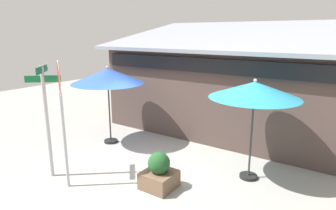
{
  "coord_description": "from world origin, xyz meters",
  "views": [
    {
      "loc": [
        4.68,
        -5.25,
        3.55
      ],
      "look_at": [
        0.22,
        1.2,
        1.6
      ],
      "focal_mm": 31.18,
      "sensor_mm": 36.0,
      "label": 1
    }
  ],
  "objects_px": {
    "street_sign_post": "(46,110)",
    "patio_umbrella_teal_center": "(255,91)",
    "stop_sign": "(61,101)",
    "patio_umbrella_royal_blue_left": "(108,76)",
    "sidewalk_planter": "(159,173)"
  },
  "relations": [
    {
      "from": "street_sign_post",
      "to": "patio_umbrella_teal_center",
      "type": "xyz_separation_m",
      "value": [
        4.16,
        2.73,
        0.51
      ]
    },
    {
      "from": "street_sign_post",
      "to": "stop_sign",
      "type": "bearing_deg",
      "value": -7.77
    },
    {
      "from": "stop_sign",
      "to": "patio_umbrella_teal_center",
      "type": "height_order",
      "value": "stop_sign"
    },
    {
      "from": "stop_sign",
      "to": "patio_umbrella_royal_blue_left",
      "type": "bearing_deg",
      "value": 115.63
    },
    {
      "from": "stop_sign",
      "to": "street_sign_post",
      "type": "bearing_deg",
      "value": 172.23
    },
    {
      "from": "stop_sign",
      "to": "patio_umbrella_teal_center",
      "type": "relative_size",
      "value": 1.19
    },
    {
      "from": "street_sign_post",
      "to": "stop_sign",
      "type": "height_order",
      "value": "stop_sign"
    },
    {
      "from": "stop_sign",
      "to": "sidewalk_planter",
      "type": "xyz_separation_m",
      "value": [
        1.81,
        1.18,
        -1.71
      ]
    },
    {
      "from": "patio_umbrella_royal_blue_left",
      "to": "sidewalk_planter",
      "type": "distance_m",
      "value": 3.86
    },
    {
      "from": "patio_umbrella_royal_blue_left",
      "to": "patio_umbrella_teal_center",
      "type": "relative_size",
      "value": 1.01
    },
    {
      "from": "patio_umbrella_teal_center",
      "to": "street_sign_post",
      "type": "bearing_deg",
      "value": -146.71
    },
    {
      "from": "street_sign_post",
      "to": "patio_umbrella_royal_blue_left",
      "type": "bearing_deg",
      "value": 100.63
    },
    {
      "from": "street_sign_post",
      "to": "patio_umbrella_teal_center",
      "type": "bearing_deg",
      "value": 33.29
    },
    {
      "from": "sidewalk_planter",
      "to": "patio_umbrella_royal_blue_left",
      "type": "bearing_deg",
      "value": 154.75
    },
    {
      "from": "patio_umbrella_royal_blue_left",
      "to": "sidewalk_planter",
      "type": "height_order",
      "value": "patio_umbrella_royal_blue_left"
    }
  ]
}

